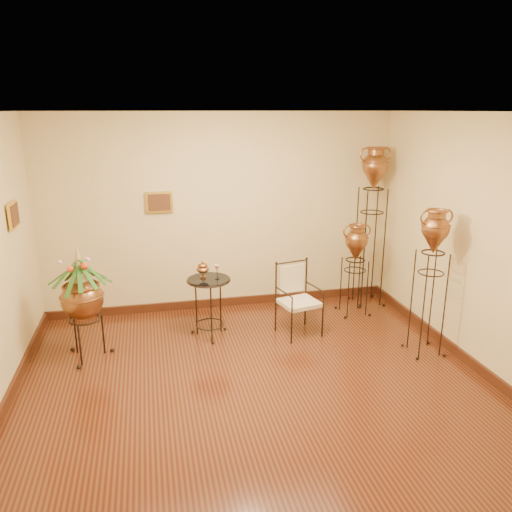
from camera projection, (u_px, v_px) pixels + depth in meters
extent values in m
plane|color=#562E14|center=(259.00, 395.00, 5.13)|extent=(5.00, 5.00, 0.00)
cube|color=#411D0F|center=(223.00, 302.00, 7.43)|extent=(5.00, 0.04, 0.12)
cube|color=#411D0F|center=(474.00, 364.00, 5.62)|extent=(0.04, 5.00, 0.12)
cube|color=gold|center=(159.00, 202.00, 6.80)|extent=(0.36, 0.03, 0.29)
cube|color=gold|center=(13.00, 215.00, 5.50)|extent=(0.03, 0.36, 0.29)
cube|color=beige|center=(299.00, 303.00, 6.41)|extent=(0.54, 0.52, 0.05)
cube|color=beige|center=(300.00, 283.00, 6.33)|extent=(0.35, 0.11, 0.37)
cylinder|color=black|center=(209.00, 279.00, 6.25)|extent=(0.54, 0.54, 0.02)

